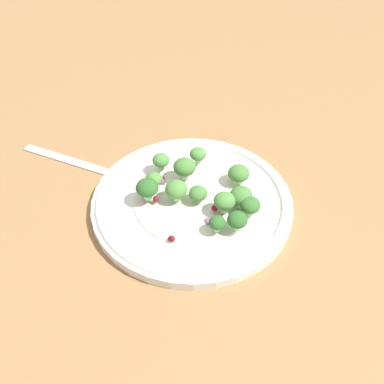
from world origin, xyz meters
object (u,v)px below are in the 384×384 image
broccoli_floret_0 (198,154)px  broccoli_floret_2 (239,174)px  plate (192,203)px  fork (90,167)px  broccoli_floret_1 (241,196)px

broccoli_floret_0 → broccoli_floret_2: size_ratio=0.80×
plate → fork: plate is taller
plate → broccoli_floret_2: bearing=4.3°
plate → broccoli_floret_2: 6.84cm
broccoli_floret_0 → broccoli_floret_2: bearing=-56.3°
plate → broccoli_floret_2: size_ratio=9.06×
broccoli_floret_1 → broccoli_floret_2: broccoli_floret_1 is taller
plate → fork: (-9.65, 12.19, -0.61)cm
broccoli_floret_1 → fork: (-14.49, 15.57, -2.94)cm
plate → broccoli_floret_0: bearing=59.8°
plate → broccoli_floret_1: size_ratio=8.87×
broccoli_floret_2 → fork: 20.12cm
plate → fork: bearing=128.4°
broccoli_floret_1 → fork: bearing=132.9°
plate → broccoli_floret_2: (6.51, 0.49, 2.05)cm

